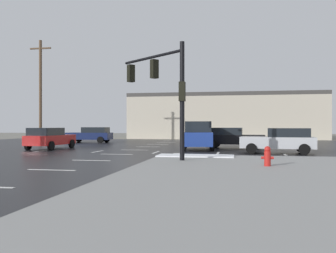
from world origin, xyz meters
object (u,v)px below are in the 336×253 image
Objects in this scene: fire_hydrant at (267,156)px; sedan_silver at (280,140)px; suv_blue at (198,135)px; sedan_black at (233,137)px; traffic_signal_mast at (164,83)px; sedan_red at (50,138)px; utility_pole_far at (40,90)px; sedan_navy at (91,135)px.

sedan_silver reaches higher than fire_hydrant.
suv_blue is 1.08× the size of sedan_black.
traffic_signal_mast is at bearing 48.74° from sedan_silver.
traffic_signal_mast is 1.19× the size of sedan_silver.
sedan_red is (-10.89, -1.31, -0.24)m from suv_blue.
traffic_signal_mast is at bearing -124.06° from sedan_red.
sedan_red and sedan_silver have the same top height.
fire_hydrant is at bearing -80.43° from sedan_black.
fire_hydrant is 27.51m from utility_pole_far.
fire_hydrant is at bearing -42.00° from utility_pole_far.
sedan_black is (13.33, 3.58, 0.00)m from sedan_red.
sedan_navy is at bearing 158.32° from sedan_black.
utility_pole_far is at bearing 138.00° from fire_hydrant.
traffic_signal_mast is 6.96× the size of fire_hydrant.
traffic_signal_mast reaches higher than sedan_silver.
sedan_red is 10.70m from utility_pole_far.
sedan_red is 0.45× the size of utility_pole_far.
sedan_navy reaches higher than fire_hydrant.
suv_blue is 18.11m from utility_pole_far.
sedan_silver is (1.49, 8.68, 0.32)m from fire_hydrant.
sedan_silver is 24.02m from utility_pole_far.
utility_pole_far reaches higher than sedan_red.
sedan_red is at bearing -56.64° from utility_pole_far.
sedan_silver is (6.21, 6.03, -2.99)m from traffic_signal_mast.
utility_pole_far is at bearing 35.43° from sedan_red.
sedan_navy is at bearing 26.36° from utility_pole_far.
suv_blue is 14.88m from sedan_navy.
sedan_navy is (-0.97, 10.30, 0.00)m from sedan_red.
sedan_silver is at bearing -96.50° from traffic_signal_mast.
sedan_black is at bearing 96.09° from fire_hydrant.
fire_hydrant is 17.85m from sedan_red.
traffic_signal_mast is at bearing 150.67° from fire_hydrant.
sedan_navy is at bearing -18.64° from traffic_signal_mast.
traffic_signal_mast is 1.11× the size of suv_blue.
sedan_red is 0.99× the size of sedan_black.
sedan_silver is (17.25, -11.62, 0.00)m from sedan_navy.
sedan_black is at bearing -52.76° from suv_blue.
sedan_silver is 0.46× the size of utility_pole_far.
traffic_signal_mast is 1.20× the size of sedan_black.
sedan_navy is 0.98× the size of sedan_silver.
sedan_silver is (2.94, -4.91, 0.00)m from sedan_black.
utility_pole_far is (-21.62, 9.45, 4.45)m from sedan_silver.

